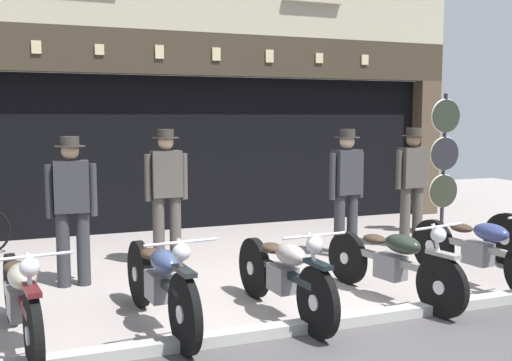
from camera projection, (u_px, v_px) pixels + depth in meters
shop_facade at (164, 128)px, 11.75m from camera, size 10.36×4.42×6.16m
motorcycle_far_left at (21, 298)px, 5.00m from camera, size 0.62×2.03×0.92m
motorcycle_left at (160, 281)px, 5.46m from camera, size 0.62×2.06×0.94m
motorcycle_center_left at (284, 273)px, 5.78m from camera, size 0.62×1.95×0.91m
motorcycle_center at (392, 261)px, 6.30m from camera, size 0.63×1.98×0.90m
motorcycle_center_right at (480, 249)px, 6.81m from camera, size 0.62×2.07×0.93m
salesman_left at (72, 204)px, 6.76m from camera, size 0.56×0.33×1.71m
shopkeeper_center at (166, 190)px, 7.70m from camera, size 0.56×0.34×1.77m
salesman_right at (346, 186)px, 8.21m from camera, size 0.56×0.35×1.76m
assistant_far_right at (412, 181)px, 8.77m from camera, size 0.56×0.35×1.76m
tyre_sign_pole at (444, 155)px, 9.70m from camera, size 0.55×0.06×2.29m
advert_board_near at (31, 125)px, 9.35m from camera, size 0.67×0.03×1.01m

